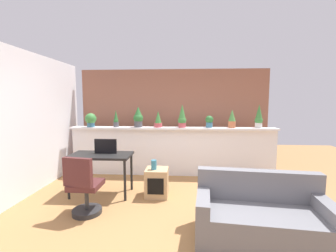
% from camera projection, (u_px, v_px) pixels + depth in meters
% --- Properties ---
extents(ground_plane, '(12.00, 12.00, 0.00)m').
position_uv_depth(ground_plane, '(166.00, 218.00, 3.35)').
color(ground_plane, '#9E7042').
extents(divider_wall, '(4.66, 0.16, 1.08)m').
position_uv_depth(divider_wall, '(172.00, 152.00, 5.28)').
color(divider_wall, white).
rests_on(divider_wall, ground).
extents(plant_shelf, '(4.66, 0.31, 0.04)m').
position_uv_depth(plant_shelf, '(172.00, 128.00, 5.18)').
color(plant_shelf, white).
rests_on(plant_shelf, divider_wall).
extents(brick_wall_behind, '(4.66, 0.10, 2.50)m').
position_uv_depth(brick_wall_behind, '(173.00, 119.00, 5.80)').
color(brick_wall_behind, '#935B47').
rests_on(brick_wall_behind, ground).
extents(side_wall_left, '(0.12, 4.40, 2.60)m').
position_uv_depth(side_wall_left, '(13.00, 126.00, 3.78)').
color(side_wall_left, white).
rests_on(side_wall_left, ground).
extents(potted_plant_0, '(0.25, 0.25, 0.32)m').
position_uv_depth(potted_plant_0, '(91.00, 120.00, 5.24)').
color(potted_plant_0, '#386B84').
rests_on(potted_plant_0, plant_shelf).
extents(potted_plant_1, '(0.12, 0.12, 0.39)m').
position_uv_depth(potted_plant_1, '(116.00, 120.00, 5.24)').
color(potted_plant_1, '#4C4C51').
rests_on(potted_plant_1, plant_shelf).
extents(potted_plant_2, '(0.22, 0.22, 0.47)m').
position_uv_depth(potted_plant_2, '(138.00, 117.00, 5.21)').
color(potted_plant_2, '#4C4C51').
rests_on(potted_plant_2, plant_shelf).
extents(potted_plant_3, '(0.18, 0.18, 0.37)m').
position_uv_depth(potted_plant_3, '(158.00, 120.00, 5.18)').
color(potted_plant_3, '#B7474C').
rests_on(potted_plant_3, plant_shelf).
extents(potted_plant_4, '(0.19, 0.19, 0.53)m').
position_uv_depth(potted_plant_4, '(182.00, 117.00, 5.13)').
color(potted_plant_4, '#B7474C').
rests_on(potted_plant_4, plant_shelf).
extents(potted_plant_5, '(0.18, 0.18, 0.27)m').
position_uv_depth(potted_plant_5, '(209.00, 121.00, 5.14)').
color(potted_plant_5, '#386B84').
rests_on(potted_plant_5, plant_shelf).
extents(potted_plant_6, '(0.16, 0.16, 0.41)m').
position_uv_depth(potted_plant_6, '(232.00, 119.00, 5.09)').
color(potted_plant_6, '#C66B42').
rests_on(potted_plant_6, plant_shelf).
extents(potted_plant_7, '(0.17, 0.17, 0.53)m').
position_uv_depth(potted_plant_7, '(259.00, 117.00, 5.07)').
color(potted_plant_7, silver).
rests_on(potted_plant_7, plant_shelf).
extents(desk, '(1.10, 0.60, 0.75)m').
position_uv_depth(desk, '(101.00, 159.00, 4.14)').
color(desk, black).
rests_on(desk, ground).
extents(tv_monitor, '(0.41, 0.04, 0.27)m').
position_uv_depth(tv_monitor, '(106.00, 146.00, 4.19)').
color(tv_monitor, black).
rests_on(tv_monitor, desk).
extents(office_chair, '(0.48, 0.48, 0.91)m').
position_uv_depth(office_chair, '(84.00, 190.00, 3.38)').
color(office_chair, '#262628').
rests_on(office_chair, ground).
extents(side_cube_shelf, '(0.40, 0.41, 0.50)m').
position_uv_depth(side_cube_shelf, '(157.00, 182.00, 4.10)').
color(side_cube_shelf, tan).
rests_on(side_cube_shelf, ground).
extents(vase_on_shelf, '(0.10, 0.10, 0.17)m').
position_uv_depth(vase_on_shelf, '(154.00, 165.00, 4.03)').
color(vase_on_shelf, teal).
rests_on(vase_on_shelf, side_cube_shelf).
extents(couch, '(1.63, 0.92, 0.80)m').
position_uv_depth(couch, '(261.00, 217.00, 2.79)').
color(couch, slate).
rests_on(couch, ground).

